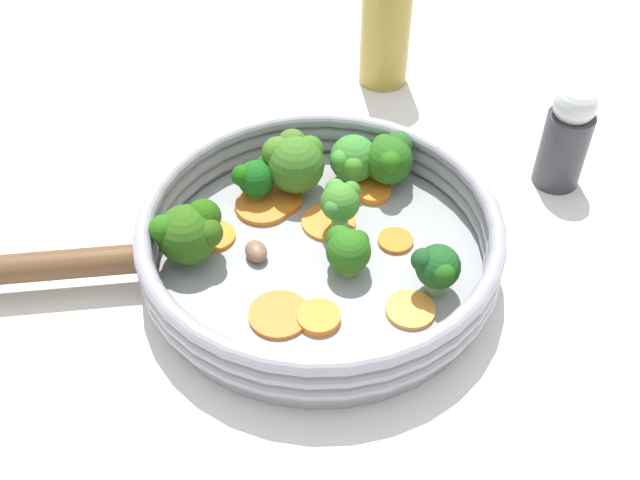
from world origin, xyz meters
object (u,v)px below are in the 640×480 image
Objects in this scene: carrot_slice_2 at (329,222)px; broccoli_floret_1 at (348,249)px; broccoli_floret_2 at (390,157)px; broccoli_floret_5 at (189,232)px; skillet at (320,260)px; broccoli_floret_3 at (255,178)px; carrot_slice_6 at (214,236)px; broccoli_floret_7 at (340,202)px; carrot_slice_0 at (410,310)px; salt_shaker at (566,136)px; carrot_slice_1 at (395,241)px; mushroom_piece_0 at (256,251)px; oil_bottle at (387,10)px; carrot_slice_5 at (279,315)px; broccoli_floret_6 at (352,160)px; broccoli_floret_0 at (437,268)px; carrot_slice_4 at (319,317)px; carrot_slice_8 at (264,205)px; broccoli_floret_4 at (295,160)px; carrot_slice_7 at (277,199)px; carrot_slice_3 at (373,191)px.

broccoli_floret_1 reaches higher than carrot_slice_2.
broccoli_floret_2 reaches higher than carrot_slice_2.
skillet is at bearing -116.88° from broccoli_floret_5.
broccoli_floret_3 is at bearing 32.63° from carrot_slice_2.
broccoli_floret_7 reaches higher than carrot_slice_6.
salt_shaker is at bearing -71.15° from carrot_slice_0.
carrot_slice_0 and carrot_slice_1 have the same top height.
mushroom_piece_0 is (-0.01, 0.07, 0.01)m from carrot_slice_2.
oil_bottle is at bearing -52.55° from mushroom_piece_0.
salt_shaker is at bearing -87.90° from carrot_slice_1.
carrot_slice_2 is at bearing -41.43° from skillet.
broccoli_floret_5 is (0.06, 0.15, 0.03)m from carrot_slice_1.
broccoli_floret_5 reaches higher than carrot_slice_5.
mushroom_piece_0 is (-0.04, 0.11, -0.02)m from broccoli_floret_6.
broccoli_floret_0 is (-0.04, -0.11, 0.02)m from carrot_slice_5.
broccoli_floret_6 is (0.12, -0.10, 0.02)m from carrot_slice_4.
broccoli_floret_0 is 0.14m from broccoli_floret_6.
carrot_slice_0 and carrot_slice_8 have the same top height.
broccoli_floret_3 is at bearing 78.78° from broccoli_floret_4.
broccoli_floret_5 is at bearing 119.54° from oil_bottle.
broccoli_floret_1 is (-0.10, -0.02, 0.02)m from carrot_slice_8.
salt_shaker is at bearing -112.74° from broccoli_floret_4.
carrot_slice_7 is at bearing 0.18° from skillet.
broccoli_floret_1 is 1.83× the size of mushroom_piece_0.
broccoli_floret_1 is at bearing 134.69° from carrot_slice_3.
carrot_slice_1 is 0.67× the size of carrot_slice_7.
carrot_slice_8 is at bearing -32.30° from mushroom_piece_0.
carrot_slice_3 is at bearing 105.58° from broccoli_floret_2.
skillet is 0.09m from broccoli_floret_3.
oil_bottle reaches higher than mushroom_piece_0.
broccoli_floret_1 reaches higher than carrot_slice_8.
carrot_slice_7 is 0.24m from oil_bottle.
broccoli_floret_6 is (0.04, -0.04, 0.02)m from carrot_slice_2.
oil_bottle is (0.28, -0.14, 0.04)m from broccoli_floret_0.
carrot_slice_4 is at bearing 131.79° from carrot_slice_3.
broccoli_floret_6 is (0.02, 0.03, -0.00)m from broccoli_floret_2.
carrot_slice_4 is 0.12m from carrot_slice_6.
carrot_slice_7 is (0.01, -0.06, 0.00)m from carrot_slice_6.
carrot_slice_8 is 1.02× the size of broccoli_floret_7.
mushroom_piece_0 is at bearing 110.12° from broccoli_floret_6.
broccoli_floret_2 is (-0.01, -0.16, 0.03)m from carrot_slice_6.
oil_bottle is (0.25, -0.25, 0.06)m from carrot_slice_5.
broccoli_floret_2 is 0.11m from broccoli_floret_3.
carrot_slice_2 is at bearing 37.31° from carrot_slice_1.
carrot_slice_3 is at bearing -15.66° from carrot_slice_1.
carrot_slice_3 is 0.17m from broccoli_floret_5.
carrot_slice_2 is at bearing -85.42° from mushroom_piece_0.
mushroom_piece_0 is 0.11× the size of oil_bottle.
salt_shaker is (-0.03, -0.28, 0.03)m from mushroom_piece_0.
broccoli_floret_0 is at bearing 161.66° from broccoli_floret_2.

